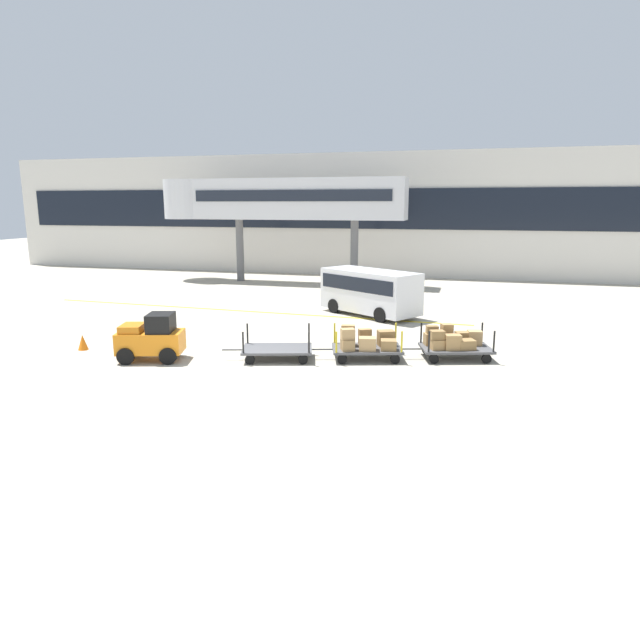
% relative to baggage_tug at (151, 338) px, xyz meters
% --- Properties ---
extents(ground_plane, '(120.00, 120.00, 0.00)m').
position_rel_baggage_tug_xyz_m(ground_plane, '(3.42, -0.92, -0.75)').
color(ground_plane, '#A8A08E').
extents(apron_lead_line, '(21.58, 1.12, 0.01)m').
position_rel_baggage_tug_xyz_m(apron_lead_line, '(-0.41, 8.87, -0.75)').
color(apron_lead_line, yellow).
rests_on(apron_lead_line, ground_plane).
extents(terminal_building, '(60.23, 2.51, 8.70)m').
position_rel_baggage_tug_xyz_m(terminal_building, '(3.42, 25.06, 3.60)').
color(terminal_building, beige).
rests_on(terminal_building, ground_plane).
extents(jet_bridge, '(16.39, 3.00, 6.73)m').
position_rel_baggage_tug_xyz_m(jet_bridge, '(-2.73, 19.07, 4.62)').
color(jet_bridge, silver).
rests_on(jet_bridge, ground_plane).
extents(baggage_tug, '(2.32, 1.71, 1.58)m').
position_rel_baggage_tug_xyz_m(baggage_tug, '(0.00, 0.00, 0.00)').
color(baggage_tug, orange).
rests_on(baggage_tug, ground_plane).
extents(baggage_cart_lead, '(3.08, 1.99, 1.10)m').
position_rel_baggage_tug_xyz_m(baggage_cart_lead, '(3.99, 1.16, -0.41)').
color(baggage_cart_lead, '#4C4C4F').
rests_on(baggage_cart_lead, ground_plane).
extents(baggage_cart_middle, '(3.08, 1.99, 1.13)m').
position_rel_baggage_tug_xyz_m(baggage_cart_middle, '(6.85, 1.99, -0.19)').
color(baggage_cart_middle, '#4C4C4F').
rests_on(baggage_cart_middle, ground_plane).
extents(baggage_cart_tail, '(3.08, 1.99, 1.14)m').
position_rel_baggage_tug_xyz_m(baggage_cart_tail, '(9.65, 2.85, -0.19)').
color(baggage_cart_tail, '#4C4C4F').
rests_on(baggage_cart_tail, ground_plane).
extents(shuttle_van, '(5.06, 4.20, 2.10)m').
position_rel_baggage_tug_xyz_m(shuttle_van, '(5.62, 9.55, 0.48)').
color(shuttle_van, silver).
rests_on(shuttle_van, ground_plane).
extents(safety_cone_near, '(0.36, 0.36, 0.55)m').
position_rel_baggage_tug_xyz_m(safety_cone_near, '(-3.14, 0.54, -0.48)').
color(safety_cone_near, orange).
rests_on(safety_cone_near, ground_plane).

